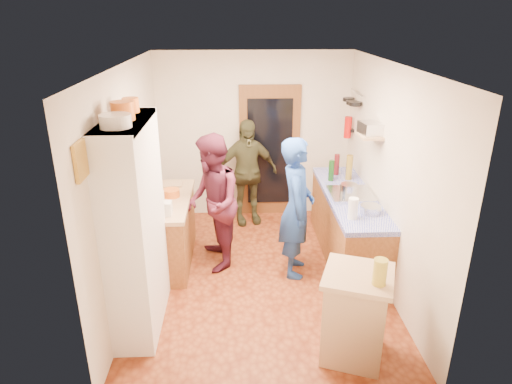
{
  "coord_description": "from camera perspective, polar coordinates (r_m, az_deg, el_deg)",
  "views": [
    {
      "loc": [
        -0.27,
        -4.97,
        3.12
      ],
      "look_at": [
        -0.05,
        0.15,
        1.09
      ],
      "focal_mm": 32.0,
      "sensor_mm": 36.0,
      "label": 1
    }
  ],
  "objects": [
    {
      "name": "cutting_board",
      "position": [
        4.36,
        12.14,
        -9.68
      ],
      "size": [
        0.42,
        0.38,
        0.02
      ],
      "primitive_type": "cube",
      "rotation": [
        0.0,
        0.0,
        -0.35
      ],
      "color": "white",
      "rests_on": "island_top"
    },
    {
      "name": "pot_on_hob",
      "position": [
        5.94,
        11.48,
        0.36
      ],
      "size": [
        0.21,
        0.21,
        0.14
      ],
      "primitive_type": "cylinder",
      "color": "silver",
      "rests_on": "hob"
    },
    {
      "name": "hutch_top_shelf",
      "position": [
        4.4,
        -16.17,
        8.4
      ],
      "size": [
        0.4,
        1.14,
        0.04
      ],
      "primitive_type": "cube",
      "color": "white",
      "rests_on": "hutch_body"
    },
    {
      "name": "ceiling",
      "position": [
        5.0,
        0.62,
        15.75
      ],
      "size": [
        3.0,
        4.0,
        0.02
      ],
      "primitive_type": "cube",
      "color": "silver",
      "rests_on": "ground"
    },
    {
      "name": "wall_shelf",
      "position": [
        5.84,
        13.99,
        6.89
      ],
      "size": [
        0.26,
        0.42,
        0.03
      ],
      "primitive_type": "cube",
      "color": "tan",
      "rests_on": "wall_right"
    },
    {
      "name": "mixing_bowl",
      "position": [
        5.56,
        14.12,
        -2.1
      ],
      "size": [
        0.3,
        0.3,
        0.09
      ],
      "primitive_type": "cylinder",
      "rotation": [
        0.0,
        0.0,
        0.26
      ],
      "color": "silver",
      "rests_on": "right_counter_top"
    },
    {
      "name": "hutch_body",
      "position": [
        4.75,
        -14.83,
        -4.37
      ],
      "size": [
        0.4,
        1.2,
        2.2
      ],
      "primitive_type": "cube",
      "color": "white",
      "rests_on": "ground"
    },
    {
      "name": "wall_front",
      "position": [
        3.49,
        2.36,
        -9.92
      ],
      "size": [
        3.0,
        0.02,
        2.6
      ],
      "primitive_type": "cube",
      "color": "beige",
      "rests_on": "ground"
    },
    {
      "name": "radio",
      "position": [
        5.82,
        14.07,
        7.75
      ],
      "size": [
        0.26,
        0.33,
        0.15
      ],
      "primitive_type": "cube",
      "rotation": [
        0.0,
        0.0,
        0.14
      ],
      "color": "silver",
      "rests_on": "wall_shelf"
    },
    {
      "name": "wall_left",
      "position": [
        5.44,
        -15.54,
        1.22
      ],
      "size": [
        0.02,
        4.0,
        2.6
      ],
      "primitive_type": "cube",
      "color": "beige",
      "rests_on": "ground"
    },
    {
      "name": "pan_hang_b",
      "position": [
        6.84,
        11.87,
        10.89
      ],
      "size": [
        0.16,
        0.16,
        0.05
      ],
      "primitive_type": "cylinder",
      "color": "black",
      "rests_on": "pan_rail"
    },
    {
      "name": "bottle_a",
      "position": [
        6.48,
        9.39,
        2.67
      ],
      "size": [
        0.09,
        0.09,
        0.3
      ],
      "primitive_type": "cylinder",
      "rotation": [
        0.0,
        0.0,
        -0.23
      ],
      "color": "#143F14",
      "rests_on": "right_counter_top"
    },
    {
      "name": "orange_bowl",
      "position": [
        5.97,
        -10.53,
        -0.13
      ],
      "size": [
        0.23,
        0.23,
        0.1
      ],
      "primitive_type": "cylinder",
      "rotation": [
        0.0,
        0.0,
        0.1
      ],
      "color": "orange",
      "rests_on": "left_counter_top"
    },
    {
      "name": "orange_pot_a",
      "position": [
        4.37,
        -16.33,
        9.72
      ],
      "size": [
        0.21,
        0.21,
        0.17
      ],
      "primitive_type": "cylinder",
      "color": "orange",
      "rests_on": "hutch_top_shelf"
    },
    {
      "name": "left_counter_base",
      "position": [
        6.12,
        -11.02,
        -4.93
      ],
      "size": [
        0.6,
        1.4,
        0.85
      ],
      "primitive_type": "cube",
      "color": "#995E30",
      "rests_on": "ground"
    },
    {
      "name": "picture_frame",
      "position": [
        3.78,
        -21.09,
        3.67
      ],
      "size": [
        0.03,
        0.25,
        0.3
      ],
      "primitive_type": "cube",
      "color": "gold",
      "rests_on": "wall_left"
    },
    {
      "name": "ext_bracket",
      "position": [
        7.09,
        11.86,
        7.54
      ],
      "size": [
        0.06,
        0.1,
        0.04
      ],
      "primitive_type": "cube",
      "color": "black",
      "rests_on": "wall_right"
    },
    {
      "name": "oil_jar",
      "position": [
        4.13,
        15.24,
        -9.62
      ],
      "size": [
        0.16,
        0.16,
        0.24
      ],
      "primitive_type": "cylinder",
      "rotation": [
        0.0,
        0.0,
        -0.35
      ],
      "color": "#AD9E2D",
      "rests_on": "island_top"
    },
    {
      "name": "paper_towel",
      "position": [
        5.34,
        12.02,
        -2.01
      ],
      "size": [
        0.13,
        0.13,
        0.25
      ],
      "primitive_type": "cylinder",
      "rotation": [
        0.0,
        0.0,
        0.14
      ],
      "color": "white",
      "rests_on": "right_counter_top"
    },
    {
      "name": "island_top",
      "position": [
        4.32,
        12.73,
        -10.21
      ],
      "size": [
        0.8,
        0.8,
        0.05
      ],
      "primitive_type": "cube",
      "rotation": [
        0.0,
        0.0,
        -0.35
      ],
      "color": "tan",
      "rests_on": "island_base"
    },
    {
      "name": "door_frame",
      "position": [
        7.26,
        1.7,
        5.04
      ],
      "size": [
        0.95,
        0.06,
        2.1
      ],
      "primitive_type": "cube",
      "color": "brown",
      "rests_on": "ground"
    },
    {
      "name": "bottle_b",
      "position": [
        6.74,
        10.05,
        3.41
      ],
      "size": [
        0.08,
        0.08,
        0.31
      ],
      "primitive_type": "cylinder",
      "rotation": [
        0.0,
        0.0,
        0.02
      ],
      "color": "#591419",
      "rests_on": "right_counter_top"
    },
    {
      "name": "person_back",
      "position": [
        7.0,
        -1.12,
        2.47
      ],
      "size": [
        1.03,
        0.61,
        1.65
      ],
      "primitive_type": "imported",
      "rotation": [
        0.0,
        0.0,
        0.22
      ],
      "color": "#383820",
      "rests_on": "ground"
    },
    {
      "name": "plate_stack",
      "position": [
        4.11,
        -17.16,
        8.49
      ],
      "size": [
        0.27,
        0.27,
        0.11
      ],
      "primitive_type": "cylinder",
      "color": "white",
      "rests_on": "hutch_top_shelf"
    },
    {
      "name": "chopping_board",
      "position": [
        6.37,
        -10.57,
        0.95
      ],
      "size": [
        0.31,
        0.23,
        0.02
      ],
      "primitive_type": "cube",
      "rotation": [
        0.0,
        0.0,
        0.05
      ],
      "color": "tan",
      "rests_on": "left_counter_top"
    },
    {
      "name": "toaster",
      "position": [
        5.44,
        -11.62,
        -2.03
      ],
      "size": [
        0.22,
        0.15,
        0.16
      ],
      "primitive_type": "cube",
      "rotation": [
        0.0,
        0.0,
        -0.02
      ],
      "color": "white",
      "rests_on": "left_counter_top"
    },
    {
      "name": "right_counter_top",
      "position": [
        6.1,
        11.63,
        -0.52
      ],
      "size": [
        0.62,
        2.22,
        0.06
      ],
      "primitive_type": "cube",
      "color": "#101AB3",
      "rests_on": "right_counter_base"
    },
    {
      "name": "hob",
      "position": [
        6.03,
        11.78,
        -0.26
      ],
      "size": [
        0.55,
        0.58,
        0.04
      ],
      "primitive_type": "cube",
      "color": "silver",
      "rests_on": "right_counter_top"
    },
    {
      "name": "pan_hang_a",
      "position": [
        6.65,
        12.3,
        10.73
      ],
      "size": [
        0.18,
        0.18,
        0.05
      ],
      "primitive_type": "cylinder",
      "color": "black",
      "rests_on": "pan_rail"
    },
    {
      "name": "door_glass",
      "position": [
        7.23,
        1.72,
        4.96
      ],
      "size": [
        0.7,
        0.02,
        1.7
      ],
      "primitive_type": "cube",
      "color": "black",
      "rests_on": "door_frame"
    },
    {
      "name": "pan_hang_c",
      "position": [
        7.03,
        11.49,
        11.28
      ],
      "size": [
        0.17,
        0.17,
        0.05
      ],
      "primitive_type": "cylinder",
      "color": "black",
      "rests_on": "pan_rail"
    },
    {
      "name": "bottle_c",
      "position": [
        6.56,
        11.58,
        3.02
      ],
      "size": [
        0.09,
        0.09,
        0.36
      ],
      "primitive_type": "cylinder",
      "rotation": [
        0.0,
        0.0,
        -0.04
      ],
      "color": "olive",
      "rests_on": "right_counter_top"
    },
    {
      "name": "person_left",
      "position": [
        5.8,
        -5.23,
        -1.21
      ],
      "size": [
        0.79,
        0.95,
        1.76
      ],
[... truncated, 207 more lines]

